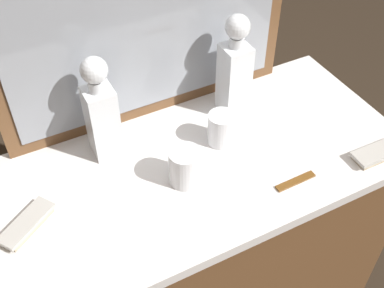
{
  "coord_description": "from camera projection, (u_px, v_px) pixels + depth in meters",
  "views": [
    {
      "loc": [
        -0.42,
        -0.8,
        1.82
      ],
      "look_at": [
        0.0,
        0.0,
        0.94
      ],
      "focal_mm": 46.02,
      "sensor_mm": 36.0,
      "label": 1
    }
  ],
  "objects": [
    {
      "name": "crystal_decanter_right",
      "position": [
        234.0,
        74.0,
        1.4
      ],
      "size": [
        0.08,
        0.08,
        0.31
      ],
      "color": "white",
      "rests_on": "dresser"
    },
    {
      "name": "tortoiseshell_comb",
      "position": [
        295.0,
        181.0,
        1.27
      ],
      "size": [
        0.12,
        0.02,
        0.01
      ],
      "color": "brown",
      "rests_on": "dresser"
    },
    {
      "name": "crystal_tumbler_left",
      "position": [
        185.0,
        168.0,
        1.25
      ],
      "size": [
        0.08,
        0.08,
        0.1
      ],
      "color": "white",
      "rests_on": "dresser"
    },
    {
      "name": "crystal_tumbler_right",
      "position": [
        221.0,
        130.0,
        1.35
      ],
      "size": [
        0.08,
        0.08,
        0.1
      ],
      "color": "white",
      "rests_on": "dresser"
    },
    {
      "name": "crystal_decanter_center",
      "position": [
        102.0,
        117.0,
        1.27
      ],
      "size": [
        0.08,
        0.08,
        0.3
      ],
      "color": "white",
      "rests_on": "dresser"
    },
    {
      "name": "silver_brush_right",
      "position": [
        380.0,
        152.0,
        1.34
      ],
      "size": [
        0.17,
        0.06,
        0.02
      ],
      "color": "#B7A88C",
      "rests_on": "dresser"
    },
    {
      "name": "silver_brush_center",
      "position": [
        27.0,
        224.0,
        1.16
      ],
      "size": [
        0.15,
        0.13,
        0.02
      ],
      "color": "#B7A88C",
      "rests_on": "dresser"
    },
    {
      "name": "dresser",
      "position": [
        192.0,
        255.0,
        1.61
      ],
      "size": [
        1.2,
        0.55,
        0.86
      ],
      "color": "brown",
      "rests_on": "ground_plane"
    }
  ]
}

